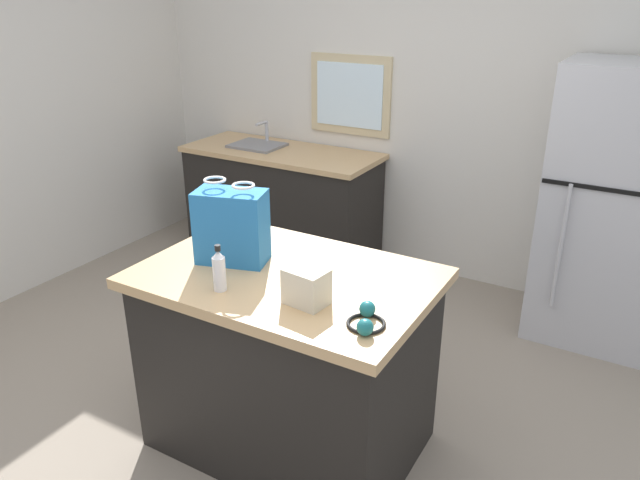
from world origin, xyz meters
TOP-DOWN VIEW (x-y plane):
  - ground at (0.00, 0.00)m, footprint 5.83×5.83m
  - back_wall at (-0.01, 2.20)m, footprint 4.86×0.13m
  - kitchen_island at (0.18, -0.05)m, footprint 1.29×0.88m
  - refrigerator at (1.31, 1.81)m, footprint 0.75×0.68m
  - sink_counter at (-1.09, 1.82)m, footprint 1.57×0.65m
  - shopping_bag at (-0.11, -0.06)m, footprint 0.35×0.26m
  - small_box at (0.40, -0.23)m, footprint 0.18×0.14m
  - bottle at (0.03, -0.32)m, footprint 0.05×0.05m
  - ear_defenders at (0.68, -0.27)m, footprint 0.20×0.20m

SIDE VIEW (x-z plane):
  - ground at x=0.00m, z-range 0.00..0.00m
  - sink_counter at x=-1.09m, z-range -0.08..1.00m
  - kitchen_island at x=0.18m, z-range 0.00..0.93m
  - refrigerator at x=1.31m, z-range 0.00..1.71m
  - ear_defenders at x=0.68m, z-range 0.92..0.98m
  - small_box at x=0.40m, z-range 0.93..1.07m
  - bottle at x=0.03m, z-range 0.91..1.12m
  - shopping_bag at x=-0.11m, z-range 0.91..1.29m
  - back_wall at x=-0.01m, z-range 0.00..2.58m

